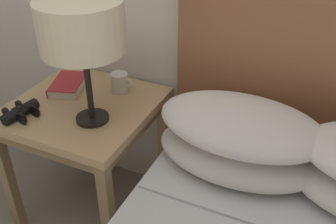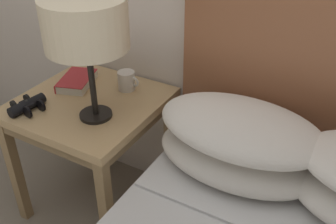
{
  "view_description": "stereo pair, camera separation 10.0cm",
  "coord_description": "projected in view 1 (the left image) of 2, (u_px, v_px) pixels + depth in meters",
  "views": [
    {
      "loc": [
        0.42,
        -0.56,
        1.46
      ],
      "look_at": [
        -0.08,
        0.52,
        0.7
      ],
      "focal_mm": 42.0,
      "sensor_mm": 36.0,
      "label": 1
    },
    {
      "loc": [
        0.51,
        -0.52,
        1.46
      ],
      "look_at": [
        -0.08,
        0.52,
        0.7
      ],
      "focal_mm": 42.0,
      "sensor_mm": 36.0,
      "label": 2
    }
  ],
  "objects": [
    {
      "name": "book_on_nightstand",
      "position": [
        68.0,
        85.0,
        1.75
      ],
      "size": [
        0.19,
        0.23,
        0.04
      ],
      "color": "silver",
      "rests_on": "nightstand"
    },
    {
      "name": "coffee_mug",
      "position": [
        120.0,
        82.0,
        1.72
      ],
      "size": [
        0.1,
        0.08,
        0.08
      ],
      "color": "silver",
      "rests_on": "nightstand"
    },
    {
      "name": "nightstand",
      "position": [
        85.0,
        120.0,
        1.69
      ],
      "size": [
        0.58,
        0.58,
        0.6
      ],
      "color": "tan",
      "rests_on": "ground_plane"
    },
    {
      "name": "binoculars_pair",
      "position": [
        21.0,
        112.0,
        1.56
      ],
      "size": [
        0.15,
        0.16,
        0.05
      ],
      "color": "black",
      "rests_on": "nightstand"
    },
    {
      "name": "table_lamp",
      "position": [
        81.0,
        28.0,
        1.35
      ],
      "size": [
        0.31,
        0.31,
        0.47
      ],
      "color": "black",
      "rests_on": "nightstand"
    }
  ]
}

